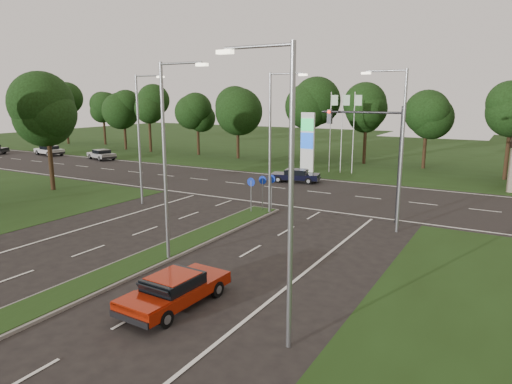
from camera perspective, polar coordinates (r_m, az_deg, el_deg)
The scene contains 18 objects.
ground at distance 18.91m, azimuth -25.01°, elevation -12.79°, with size 160.00×160.00×0.00m, color black.
verge_far at distance 66.57m, azimuth 17.24°, elevation 4.79°, with size 160.00×50.00×0.02m, color #1C3311.
cross_road at distance 37.30m, azimuth 6.44°, elevation 0.10°, with size 160.00×12.00×0.02m, color black.
median_kerb at distance 21.19m, azimuth -16.10°, elevation -9.29°, with size 2.00×26.00×0.12m, color slate.
streetlight_median_near at distance 20.72m, azimuth -10.98°, elevation 4.83°, with size 2.53×0.22×9.00m.
streetlight_median_far at distance 28.99m, azimuth 2.11°, elevation 6.97°, with size 2.53×0.22×9.00m.
streetlight_left_far at distance 32.86m, azimuth -14.20°, elevation 7.19°, with size 2.53×0.22×9.00m.
streetlight_right_far at distance 26.28m, azimuth 17.40°, elevation 5.94°, with size 2.53×0.22×9.00m.
streetlight_right_near at distance 13.10m, azimuth 3.62°, elevation 1.05°, with size 2.53×0.22×9.00m.
traffic_signal at distance 28.63m, azimuth 15.09°, elevation 5.66°, with size 5.10×0.42×7.00m.
median_signs at distance 30.27m, azimuth 0.74°, elevation 0.75°, with size 1.16×1.76×2.38m.
gas_pylon at distance 46.55m, azimuth 6.73°, elevation 6.39°, with size 5.80×1.26×8.00m.
tree_left_far at distance 40.03m, azimuth -24.41°, elevation 8.75°, with size 5.20×5.20×8.86m.
treeline_far at distance 51.53m, azimuth 13.98°, elevation 10.70°, with size 6.00×6.00×9.90m.
red_sedan at distance 17.23m, azimuth -10.11°, elevation -11.87°, with size 1.99×4.49×1.22m.
navy_sedan at distance 41.06m, azimuth 4.94°, elevation 2.10°, with size 4.54×2.66×1.17m.
far_car_a at distance 58.87m, azimuth -18.75°, elevation 4.49°, with size 4.67×3.06×1.24m.
far_car_b at distance 65.75m, azimuth -24.44°, elevation 4.79°, with size 4.77×2.65×1.30m.
Camera 1 is at (14.49, -9.54, 7.52)m, focal length 32.00 mm.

